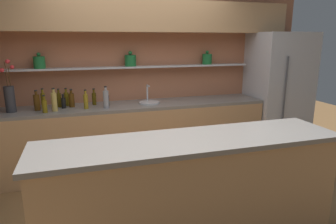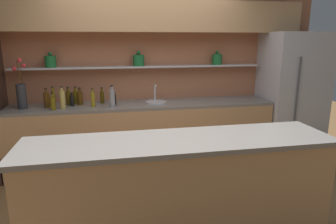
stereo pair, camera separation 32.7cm
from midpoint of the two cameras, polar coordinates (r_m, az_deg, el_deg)
ground_plane at (r=3.38m, az=-2.87°, el=-18.29°), size 12.00×12.00×0.00m
back_wall_unit at (r=4.37m, az=-8.15°, el=10.44°), size 5.20×0.44×2.60m
back_counter_unit at (r=4.28m, az=-8.07°, el=-4.53°), size 3.61×0.62×0.92m
island_counter at (r=2.58m, az=0.64°, el=-15.88°), size 2.48×0.61×1.02m
refrigerator at (r=4.97m, az=18.39°, el=3.23°), size 0.85×0.73×1.89m
flower_vase at (r=4.17m, az=-29.95°, el=2.54°), size 0.15×0.13×0.64m
sink_fixture at (r=4.19m, az=-5.86°, el=2.01°), size 0.29×0.29×0.25m
bottle_spirit_0 at (r=4.00m, az=-23.08°, el=1.84°), size 0.07×0.07×0.29m
bottle_oil_1 at (r=4.22m, az=-16.08°, el=2.52°), size 0.06×0.06×0.22m
bottle_spirit_2 at (r=4.14m, az=-25.83°, el=1.69°), size 0.07×0.07×0.26m
bottle_sauce_3 at (r=4.12m, az=-13.74°, el=2.26°), size 0.05×0.05×0.19m
bottle_oil_4 at (r=4.00m, az=-17.66°, el=1.99°), size 0.06×0.06×0.25m
bottle_oil_5 at (r=4.23m, az=-24.77°, el=2.06°), size 0.05×0.05×0.26m
bottle_spirit_6 at (r=3.96m, az=-14.07°, el=2.41°), size 0.07×0.07×0.29m
bottle_oil_7 at (r=4.28m, az=-20.90°, el=2.38°), size 0.06×0.06×0.24m
bottle_oil_8 at (r=3.96m, az=-24.69°, el=1.05°), size 0.06×0.06×0.22m
bottle_oil_9 at (r=4.22m, az=-22.17°, el=2.17°), size 0.06×0.06×0.24m
bottle_spirit_10 at (r=4.17m, az=-20.06°, el=2.18°), size 0.07×0.07×0.24m
bottle_sauce_11 at (r=4.13m, az=-21.46°, el=1.68°), size 0.06×0.06×0.18m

